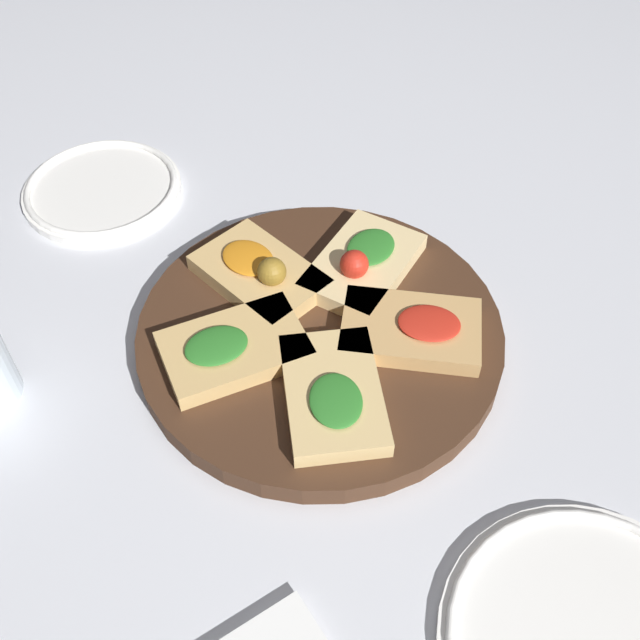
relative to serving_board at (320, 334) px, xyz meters
name	(u,v)px	position (x,y,z in m)	size (l,w,h in m)	color
ground_plane	(320,341)	(0.00, 0.00, -0.01)	(3.00, 3.00, 0.00)	silver
serving_board	(320,334)	(0.00, 0.00, 0.00)	(0.38, 0.38, 0.03)	#422819
focaccia_slice_0	(363,264)	(-0.01, 0.09, 0.03)	(0.11, 0.15, 0.04)	#E5C689
focaccia_slice_1	(260,273)	(-0.09, 0.01, 0.03)	(0.15, 0.11, 0.04)	tan
focaccia_slice_2	(233,348)	(-0.04, -0.08, 0.02)	(0.15, 0.17, 0.03)	tan
focaccia_slice_3	(333,394)	(0.07, -0.07, 0.02)	(0.16, 0.16, 0.03)	#DBB775
focaccia_slice_4	(412,329)	(0.08, 0.05, 0.02)	(0.17, 0.15, 0.03)	tan
plate_left	(102,188)	(-0.37, 0.02, 0.00)	(0.20, 0.20, 0.02)	white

